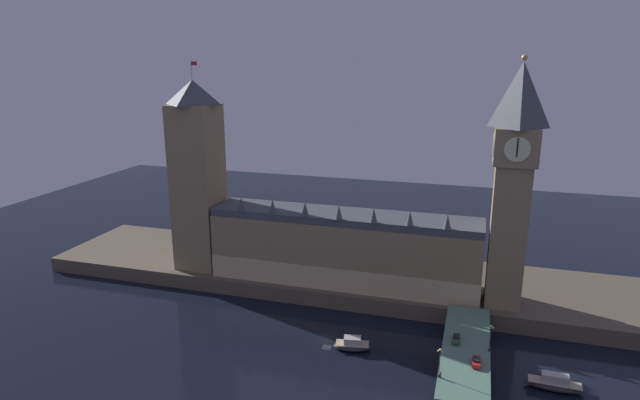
{
  "coord_description": "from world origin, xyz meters",
  "views": [
    {
      "loc": [
        36.68,
        -128.33,
        75.78
      ],
      "look_at": [
        -8.04,
        20.0,
        34.34
      ],
      "focal_mm": 30.0,
      "sensor_mm": 36.0,
      "label": 1
    }
  ],
  "objects_px": {
    "car_northbound_lead": "(456,339)",
    "street_lamp_mid": "(490,335)",
    "car_southbound_lead": "(476,362)",
    "boat_downstream": "(554,384)",
    "street_lamp_near": "(440,359)",
    "victoria_tower": "(198,176)",
    "pedestrian_near_rail": "(440,374)",
    "boat_upstream": "(352,345)",
    "clock_tower": "(513,179)"
  },
  "relations": [
    {
      "from": "street_lamp_near",
      "to": "street_lamp_mid",
      "type": "relative_size",
      "value": 1.03
    },
    {
      "from": "car_northbound_lead",
      "to": "street_lamp_near",
      "type": "xyz_separation_m",
      "value": [
        -2.92,
        -17.13,
        3.72
      ]
    },
    {
      "from": "car_southbound_lead",
      "to": "car_northbound_lead",
      "type": "bearing_deg",
      "value": 118.17
    },
    {
      "from": "car_southbound_lead",
      "to": "clock_tower",
      "type": "bearing_deg",
      "value": 80.27
    },
    {
      "from": "car_northbound_lead",
      "to": "boat_downstream",
      "type": "relative_size",
      "value": 0.35
    },
    {
      "from": "pedestrian_near_rail",
      "to": "boat_downstream",
      "type": "bearing_deg",
      "value": 27.03
    },
    {
      "from": "boat_upstream",
      "to": "victoria_tower",
      "type": "bearing_deg",
      "value": 152.78
    },
    {
      "from": "victoria_tower",
      "to": "boat_downstream",
      "type": "relative_size",
      "value": 5.17
    },
    {
      "from": "pedestrian_near_rail",
      "to": "boat_downstream",
      "type": "distance_m",
      "value": 29.37
    },
    {
      "from": "clock_tower",
      "to": "car_southbound_lead",
      "type": "xyz_separation_m",
      "value": [
        -6.59,
        -38.44,
        -35.68
      ]
    },
    {
      "from": "street_lamp_near",
      "to": "boat_downstream",
      "type": "relative_size",
      "value": 0.53
    },
    {
      "from": "pedestrian_near_rail",
      "to": "street_lamp_mid",
      "type": "height_order",
      "value": "street_lamp_mid"
    },
    {
      "from": "clock_tower",
      "to": "car_southbound_lead",
      "type": "bearing_deg",
      "value": -99.73
    },
    {
      "from": "victoria_tower",
      "to": "pedestrian_near_rail",
      "type": "distance_m",
      "value": 103.17
    },
    {
      "from": "victoria_tower",
      "to": "street_lamp_near",
      "type": "bearing_deg",
      "value": -29.48
    },
    {
      "from": "car_southbound_lead",
      "to": "street_lamp_near",
      "type": "xyz_separation_m",
      "value": [
        -7.97,
        -7.7,
        3.72
      ]
    },
    {
      "from": "clock_tower",
      "to": "victoria_tower",
      "type": "relative_size",
      "value": 1.02
    },
    {
      "from": "car_northbound_lead",
      "to": "street_lamp_mid",
      "type": "height_order",
      "value": "street_lamp_mid"
    },
    {
      "from": "street_lamp_mid",
      "to": "victoria_tower",
      "type": "bearing_deg",
      "value": 160.77
    },
    {
      "from": "victoria_tower",
      "to": "car_southbound_lead",
      "type": "height_order",
      "value": "victoria_tower"
    },
    {
      "from": "car_southbound_lead",
      "to": "boat_downstream",
      "type": "relative_size",
      "value": 0.35
    },
    {
      "from": "car_northbound_lead",
      "to": "boat_upstream",
      "type": "height_order",
      "value": "car_northbound_lead"
    },
    {
      "from": "boat_upstream",
      "to": "car_northbound_lead",
      "type": "bearing_deg",
      "value": 1.18
    },
    {
      "from": "victoria_tower",
      "to": "car_northbound_lead",
      "type": "xyz_separation_m",
      "value": [
        88.5,
        -31.25,
        -29.85
      ]
    },
    {
      "from": "car_northbound_lead",
      "to": "boat_downstream",
      "type": "distance_m",
      "value": 24.2
    },
    {
      "from": "car_southbound_lead",
      "to": "pedestrian_near_rail",
      "type": "height_order",
      "value": "pedestrian_near_rail"
    },
    {
      "from": "car_southbound_lead",
      "to": "street_lamp_mid",
      "type": "distance_m",
      "value": 8.42
    },
    {
      "from": "clock_tower",
      "to": "street_lamp_mid",
      "type": "xyz_separation_m",
      "value": [
        -3.67,
        -31.42,
        -32.07
      ]
    },
    {
      "from": "pedestrian_near_rail",
      "to": "boat_upstream",
      "type": "bearing_deg",
      "value": 145.01
    },
    {
      "from": "car_northbound_lead",
      "to": "pedestrian_near_rail",
      "type": "bearing_deg",
      "value": -98.23
    },
    {
      "from": "car_northbound_lead",
      "to": "pedestrian_near_rail",
      "type": "height_order",
      "value": "pedestrian_near_rail"
    },
    {
      "from": "car_southbound_lead",
      "to": "street_lamp_mid",
      "type": "height_order",
      "value": "street_lamp_mid"
    },
    {
      "from": "street_lamp_mid",
      "to": "boat_downstream",
      "type": "xyz_separation_m",
      "value": [
        15.12,
        -1.99,
        -9.34
      ]
    },
    {
      "from": "victoria_tower",
      "to": "boat_upstream",
      "type": "bearing_deg",
      "value": -27.22
    },
    {
      "from": "pedestrian_near_rail",
      "to": "boat_downstream",
      "type": "relative_size",
      "value": 0.13
    },
    {
      "from": "street_lamp_mid",
      "to": "car_northbound_lead",
      "type": "bearing_deg",
      "value": 163.2
    },
    {
      "from": "car_northbound_lead",
      "to": "street_lamp_near",
      "type": "distance_m",
      "value": 17.77
    },
    {
      "from": "clock_tower",
      "to": "victoria_tower",
      "type": "xyz_separation_m",
      "value": [
        -100.15,
        2.23,
        -5.82
      ]
    },
    {
      "from": "victoria_tower",
      "to": "clock_tower",
      "type": "bearing_deg",
      "value": -1.28
    },
    {
      "from": "victoria_tower",
      "to": "street_lamp_near",
      "type": "xyz_separation_m",
      "value": [
        85.58,
        -48.37,
        -26.13
      ]
    },
    {
      "from": "clock_tower",
      "to": "street_lamp_mid",
      "type": "relative_size",
      "value": 10.29
    },
    {
      "from": "victoria_tower",
      "to": "boat_downstream",
      "type": "height_order",
      "value": "victoria_tower"
    },
    {
      "from": "victoria_tower",
      "to": "street_lamp_mid",
      "type": "distance_m",
      "value": 105.49
    },
    {
      "from": "street_lamp_near",
      "to": "victoria_tower",
      "type": "bearing_deg",
      "value": 150.52
    },
    {
      "from": "clock_tower",
      "to": "car_southbound_lead",
      "type": "distance_m",
      "value": 52.86
    },
    {
      "from": "pedestrian_near_rail",
      "to": "boat_upstream",
      "type": "height_order",
      "value": "pedestrian_near_rail"
    },
    {
      "from": "boat_upstream",
      "to": "clock_tower",
      "type": "bearing_deg",
      "value": 37.65
    },
    {
      "from": "car_southbound_lead",
      "to": "street_lamp_mid",
      "type": "bearing_deg",
      "value": 67.39
    },
    {
      "from": "street_lamp_mid",
      "to": "boat_downstream",
      "type": "bearing_deg",
      "value": -7.49
    },
    {
      "from": "car_northbound_lead",
      "to": "car_southbound_lead",
      "type": "height_order",
      "value": "car_northbound_lead"
    }
  ]
}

